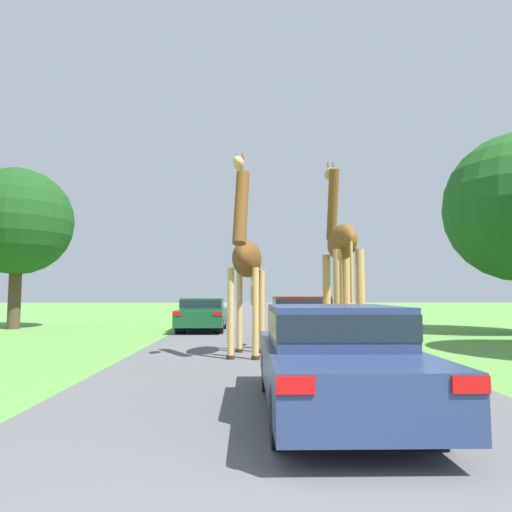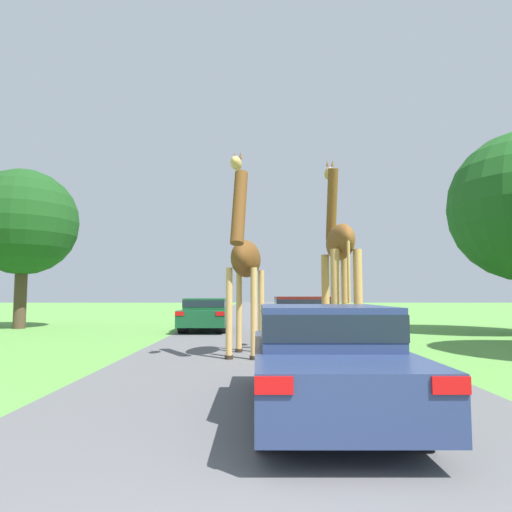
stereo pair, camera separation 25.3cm
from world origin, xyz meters
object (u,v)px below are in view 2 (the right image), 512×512
object	(u,v)px
car_lead_maroon	(324,355)
car_queue_left	(303,318)
giraffe_companion	(340,254)
car_queue_right	(207,313)
tree_far_right	(25,223)
giraffe_near_road	(246,259)

from	to	relation	value
car_lead_maroon	car_queue_left	world-z (taller)	car_queue_left
giraffe_companion	car_queue_left	distance (m)	4.75
car_queue_left	car_queue_right	bearing A→B (deg)	130.71
car_lead_maroon	tree_far_right	xyz separation A→B (m)	(-11.34, 14.32, 4.00)
giraffe_near_road	car_lead_maroon	xyz separation A→B (m)	(1.14, -5.29, -1.66)
giraffe_near_road	car_queue_left	world-z (taller)	giraffe_near_road
giraffe_near_road	car_lead_maroon	size ratio (longest dim) A/B	1.08
giraffe_companion	giraffe_near_road	bearing A→B (deg)	159.50
car_queue_right	giraffe_companion	bearing A→B (deg)	-65.00
car_lead_maroon	giraffe_companion	bearing A→B (deg)	76.78
giraffe_near_road	car_lead_maroon	distance (m)	5.66
giraffe_near_road	car_queue_right	size ratio (longest dim) A/B	1.18
giraffe_near_road	car_queue_left	xyz separation A→B (m)	(1.77, 3.59, -1.63)
giraffe_companion	car_queue_right	world-z (taller)	giraffe_companion
giraffe_companion	car_lead_maroon	bearing A→B (deg)	-102.90
car_lead_maroon	car_queue_left	bearing A→B (deg)	85.94
car_queue_right	tree_far_right	world-z (taller)	tree_far_right
car_queue_left	tree_far_right	distance (m)	13.73
giraffe_near_road	tree_far_right	distance (m)	13.82
giraffe_companion	car_queue_right	bearing A→B (deg)	115.31
giraffe_companion	car_lead_maroon	xyz separation A→B (m)	(-1.05, -4.46, -1.71)
car_lead_maroon	car_queue_right	world-z (taller)	car_lead_maroon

